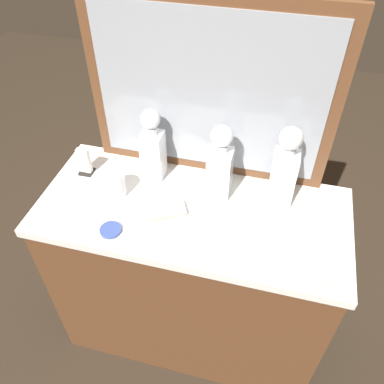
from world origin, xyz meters
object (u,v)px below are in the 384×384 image
crystal_decanter_rear (220,169)px  silver_brush_far_left (165,211)px  crystal_decanter_center (153,151)px  porcelain_dish (111,230)px  silver_brush_right (325,276)px  napkin_holder (85,163)px  crystal_decanter_left (284,173)px  crystal_tumbler_far_left (114,186)px

crystal_decanter_rear → silver_brush_far_left: size_ratio=1.90×
crystal_decanter_center → porcelain_dish: 0.33m
silver_brush_right → napkin_holder: 0.93m
crystal_decanter_left → silver_brush_far_left: 0.42m
porcelain_dish → napkin_holder: bearing=129.2°
crystal_decanter_left → crystal_tumbler_far_left: (-0.57, -0.12, -0.08)m
crystal_decanter_center → crystal_decanter_rear: crystal_decanter_rear is taller
crystal_tumbler_far_left → silver_brush_right: bearing=-13.6°
crystal_decanter_left → crystal_decanter_rear: bearing=-174.7°
crystal_decanter_center → silver_brush_far_left: crystal_decanter_center is taller
silver_brush_right → napkin_holder: napkin_holder is taller
porcelain_dish → crystal_decanter_left: bearing=29.0°
napkin_holder → silver_brush_far_left: bearing=-20.2°
silver_brush_right → porcelain_dish: (-0.69, 0.01, -0.01)m
crystal_tumbler_far_left → silver_brush_right: crystal_tumbler_far_left is taller
crystal_decanter_left → porcelain_dish: 0.61m
crystal_decanter_center → crystal_decanter_left: 0.47m
silver_brush_right → napkin_holder: size_ratio=1.40×
porcelain_dish → crystal_decanter_rear: bearing=41.2°
crystal_decanter_center → porcelain_dish: (-0.05, -0.31, -0.11)m
crystal_decanter_left → silver_brush_right: bearing=-61.3°
porcelain_dish → crystal_decanter_center: bearing=80.6°
napkin_holder → porcelain_dish: bearing=-50.8°
napkin_holder → crystal_tumbler_far_left: bearing=-29.2°
crystal_decanter_left → silver_brush_far_left: size_ratio=2.02×
crystal_tumbler_far_left → napkin_holder: size_ratio=0.87×
crystal_decanter_center → silver_brush_far_left: size_ratio=1.88×
crystal_decanter_rear → porcelain_dish: crystal_decanter_rear is taller
silver_brush_far_left → porcelain_dish: 0.19m
crystal_decanter_center → crystal_decanter_rear: bearing=-8.5°
silver_brush_far_left → crystal_decanter_rear: bearing=43.1°
crystal_decanter_rear → porcelain_dish: (-0.31, -0.27, -0.11)m
crystal_decanter_left → porcelain_dish: (-0.52, -0.29, -0.12)m
silver_brush_right → napkin_holder: bearing=163.4°
napkin_holder → crystal_decanter_left: bearing=2.7°
crystal_decanter_center → napkin_holder: crystal_decanter_center is taller
crystal_decanter_rear → silver_brush_far_left: 0.24m
crystal_decanter_rear → crystal_tumbler_far_left: (-0.36, -0.10, -0.07)m
crystal_decanter_rear → crystal_decanter_left: crystal_decanter_left is taller
crystal_tumbler_far_left → silver_brush_right: size_ratio=0.62×
crystal_decanter_center → silver_brush_right: size_ratio=1.85×
silver_brush_far_left → crystal_decanter_center: bearing=118.4°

